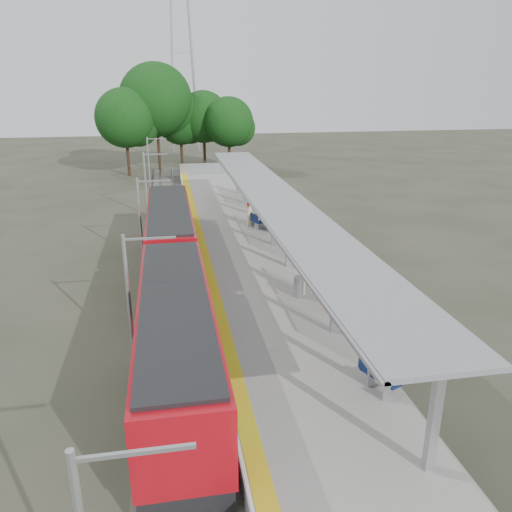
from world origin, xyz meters
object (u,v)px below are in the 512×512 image
at_px(bench_mid, 255,220).
at_px(bench_far, 268,221).
at_px(info_pillar_near, 303,279).
at_px(bench_near, 378,375).
at_px(litter_bin, 299,287).
at_px(info_pillar_far, 249,215).
at_px(train, 172,269).

distance_m(bench_mid, bench_far, 1.21).
distance_m(bench_mid, info_pillar_near, 12.19).
distance_m(bench_near, info_pillar_near, 8.32).
relative_size(bench_mid, litter_bin, 1.54).
xyz_separation_m(bench_mid, info_pillar_near, (0.26, -12.19, 0.23)).
xyz_separation_m(bench_mid, info_pillar_far, (-0.31, 0.51, 0.20)).
relative_size(train, bench_near, 17.60).
bearing_deg(bench_near, bench_far, 65.64).
distance_m(bench_far, info_pillar_near, 11.33).
relative_size(train, litter_bin, 27.20).
height_order(train, bench_mid, train).
bearing_deg(info_pillar_far, bench_far, -70.22).
bearing_deg(train, info_pillar_near, -15.89).
height_order(bench_near, bench_far, bench_far).
relative_size(info_pillar_near, info_pillar_far, 1.04).
distance_m(bench_near, litter_bin, 8.05).
xyz_separation_m(info_pillar_far, litter_bin, (0.26, -12.99, -0.24)).
bearing_deg(bench_near, litter_bin, 70.90).
xyz_separation_m(bench_mid, bench_far, (0.84, -0.88, 0.07)).
bearing_deg(bench_mid, info_pillar_far, 103.43).
relative_size(bench_far, litter_bin, 1.72).
relative_size(bench_near, litter_bin, 1.55).
bearing_deg(bench_far, bench_near, -96.58).
height_order(bench_mid, info_pillar_near, info_pillar_near).
distance_m(info_pillar_near, info_pillar_far, 12.71).
bearing_deg(litter_bin, train, 160.85).
bearing_deg(train, info_pillar_far, 62.28).
xyz_separation_m(bench_far, info_pillar_far, (-1.14, 1.38, 0.13)).
height_order(info_pillar_near, litter_bin, info_pillar_near).
xyz_separation_m(train, info_pillar_far, (5.73, 10.90, -0.31)).
distance_m(bench_far, litter_bin, 11.64).
height_order(train, bench_near, train).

